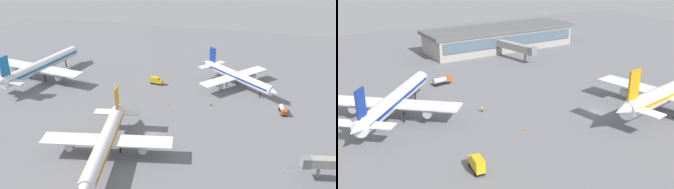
% 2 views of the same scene
% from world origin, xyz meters
% --- Properties ---
extents(ground, '(288.00, 288.00, 0.00)m').
position_xyz_m(ground, '(0.00, 0.00, 0.00)').
color(ground, slate).
extents(airplane_at_gate, '(55.76, 45.18, 17.02)m').
position_xyz_m(airplane_at_gate, '(35.83, 64.38, 6.19)').
color(airplane_at_gate, white).
rests_on(airplane_at_gate, ground).
extents(airplane_taxiing, '(50.76, 41.16, 15.51)m').
position_xyz_m(airplane_taxiing, '(-17.18, 9.81, 5.64)').
color(airplane_taxiing, white).
rests_on(airplane_taxiing, ground).
extents(airplane_distant, '(33.54, 37.13, 13.73)m').
position_xyz_m(airplane_distant, '(48.13, -24.30, 4.99)').
color(airplane_distant, white).
rests_on(airplane_distant, ground).
extents(fuel_truck, '(6.53, 3.05, 2.50)m').
position_xyz_m(fuel_truck, '(27.05, -43.73, 1.39)').
color(fuel_truck, black).
rests_on(fuel_truck, ground).
extents(catering_truck, '(2.90, 5.83, 3.30)m').
position_xyz_m(catering_truck, '(42.25, 11.05, 1.70)').
color(catering_truck, black).
rests_on(catering_truck, ground).
extents(ground_crew_worker, '(0.58, 0.43, 1.67)m').
position_xyz_m(ground_crew_worker, '(26.75, -15.98, 0.85)').
color(ground_crew_worker, '#1E2338').
rests_on(ground_crew_worker, ground).
extents(safety_cone_near_gate, '(0.44, 0.44, 0.60)m').
position_xyz_m(safety_cone_near_gate, '(-9.09, -44.32, 0.30)').
color(safety_cone_near_gate, '#EA590C').
rests_on(safety_cone_near_gate, ground).
extents(safety_cone_mid_apron, '(0.44, 0.44, 0.60)m').
position_xyz_m(safety_cone_mid_apron, '(23.18, 0.42, 0.30)').
color(safety_cone_mid_apron, '#EA590C').
rests_on(safety_cone_mid_apron, ground).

